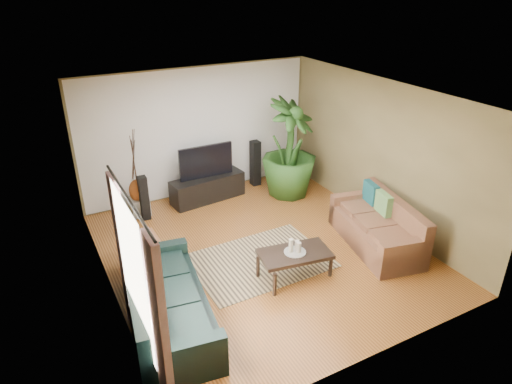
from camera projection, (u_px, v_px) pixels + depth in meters
floor at (261, 251)px, 7.88m from camera, size 5.50×5.50×0.00m
ceiling at (262, 96)px, 6.71m from camera, size 5.50×5.50×0.00m
wall_back at (198, 132)px, 9.48m from camera, size 5.00×0.00×5.00m
wall_front at (380, 268)px, 5.11m from camera, size 5.00×0.00×5.00m
wall_left at (102, 215)px, 6.23m from camera, size 0.00×5.50×5.50m
wall_right at (381, 154)px, 8.36m from camera, size 0.00×5.50×5.50m
backwall_panel at (198, 132)px, 9.47m from camera, size 4.90×0.00×4.90m
window_pane at (133, 273)px, 4.95m from camera, size 0.00×1.80×1.80m
curtain_near at (161, 332)px, 4.48m from camera, size 0.08×0.35×2.20m
curtain_far at (124, 257)px, 5.67m from camera, size 0.08×0.35×2.20m
curtain_rod at (128, 198)px, 4.58m from camera, size 0.03×1.90×0.03m
sofa_left at (167, 298)px, 6.09m from camera, size 1.31×2.44×0.85m
sofa_right at (376, 224)px, 7.88m from camera, size 1.27×2.09×0.85m
area_rug at (260, 261)px, 7.61m from camera, size 2.23×1.60×0.01m
coffee_table at (294, 264)px, 7.13m from camera, size 1.18×0.77×0.45m
candle_tray at (295, 252)px, 7.03m from camera, size 0.34×0.34×0.01m
candle_tall at (291, 245)px, 6.98m from camera, size 0.07×0.07×0.22m
candle_mid at (299, 247)px, 6.98m from camera, size 0.07×0.07×0.17m
candle_short at (297, 245)px, 7.07m from camera, size 0.07×0.07×0.14m
tv_stand at (208, 188)px, 9.57m from camera, size 1.61×0.65×0.52m
television at (206, 161)px, 9.33m from camera, size 1.15×0.06×0.68m
speaker_left at (144, 198)px, 8.74m from camera, size 0.17×0.18×0.89m
speaker_right at (255, 163)px, 10.16m from camera, size 0.19×0.21×1.03m
potted_plant at (290, 149)px, 9.50m from camera, size 1.61×1.61×2.07m
plant_pot at (288, 187)px, 9.88m from camera, size 0.38×0.38×0.30m
pedestal at (139, 206)px, 9.01m from camera, size 0.36×0.36×0.36m
vase at (137, 190)px, 8.86m from camera, size 0.33×0.33×0.46m
side_table at (142, 255)px, 7.26m from camera, size 0.56×0.56×0.58m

